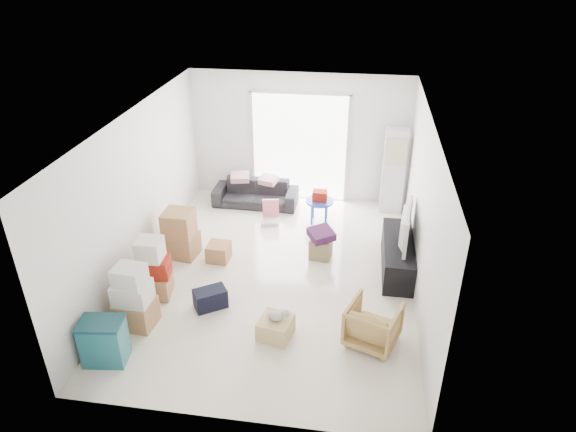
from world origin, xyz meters
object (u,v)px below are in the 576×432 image
(wood_crate, at_px, (276,328))
(kids_table, at_px, (320,200))
(ac_tower, at_px, (394,171))
(armchair, at_px, (373,322))
(tv_console, at_px, (397,255))
(television, at_px, (399,238))
(sofa, at_px, (255,190))
(storage_bins, at_px, (104,341))
(ottoman, at_px, (321,248))

(wood_crate, bearing_deg, kids_table, 85.13)
(ac_tower, xyz_separation_m, armchair, (-0.35, -4.07, -0.53))
(ac_tower, height_order, tv_console, ac_tower)
(television, height_order, sofa, sofa)
(ac_tower, bearing_deg, kids_table, -153.35)
(storage_bins, height_order, wood_crate, storage_bins)
(television, bearing_deg, ottoman, 88.96)
(storage_bins, xyz_separation_m, kids_table, (2.44, 4.24, 0.16))
(tv_console, height_order, ottoman, tv_console)
(television, distance_m, kids_table, 2.07)
(armchair, xyz_separation_m, wood_crate, (-1.35, -0.08, -0.20))
(tv_console, xyz_separation_m, kids_table, (-1.46, 1.47, 0.21))
(television, relative_size, kids_table, 1.61)
(tv_console, xyz_separation_m, armchair, (-0.40, -1.89, 0.07))
(ac_tower, distance_m, sofa, 2.87)
(ac_tower, bearing_deg, sofa, -176.95)
(tv_console, height_order, kids_table, kids_table)
(ottoman, bearing_deg, wood_crate, -101.56)
(tv_console, xyz_separation_m, ottoman, (-1.31, 0.19, -0.09))
(storage_bins, xyz_separation_m, wood_crate, (2.15, 0.80, -0.18))
(tv_console, relative_size, kids_table, 2.42)
(tv_console, xyz_separation_m, wood_crate, (-1.75, -1.97, -0.12))
(tv_console, distance_m, kids_table, 2.08)
(television, height_order, wood_crate, television)
(armchair, relative_size, kids_table, 1.02)
(ac_tower, xyz_separation_m, ottoman, (-1.26, -1.99, -0.70))
(tv_console, distance_m, television, 0.34)
(kids_table, bearing_deg, television, -45.17)
(ottoman, height_order, kids_table, kids_table)
(armchair, bearing_deg, kids_table, -52.54)
(ac_tower, bearing_deg, storage_bins, -127.91)
(tv_console, height_order, sofa, sofa)
(sofa, bearing_deg, wood_crate, -73.62)
(wood_crate, bearing_deg, television, 48.35)
(armchair, xyz_separation_m, kids_table, (-1.06, 3.36, 0.14))
(sofa, height_order, kids_table, sofa)
(kids_table, height_order, wood_crate, kids_table)
(ottoman, height_order, wood_crate, ottoman)
(storage_bins, distance_m, ottoman, 3.93)
(kids_table, xyz_separation_m, wood_crate, (-0.29, -3.44, -0.33))
(television, xyz_separation_m, kids_table, (-1.46, 1.47, -0.13))
(storage_bins, relative_size, wood_crate, 1.46)
(tv_console, xyz_separation_m, television, (0.00, -0.00, 0.34))
(tv_console, bearing_deg, ottoman, 171.91)
(kids_table, bearing_deg, armchair, -72.55)
(armchair, height_order, wood_crate, armchair)
(armchair, relative_size, storage_bins, 1.06)
(armchair, distance_m, ottoman, 2.27)
(sofa, xyz_separation_m, ottoman, (1.55, -1.84, -0.16))
(ac_tower, bearing_deg, tv_console, -88.68)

